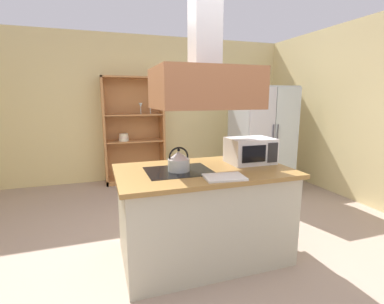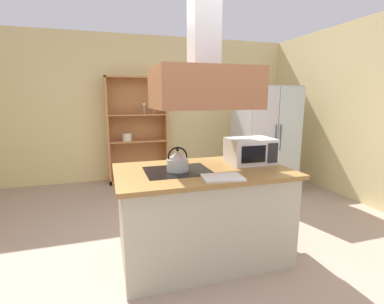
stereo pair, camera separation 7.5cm
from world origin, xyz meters
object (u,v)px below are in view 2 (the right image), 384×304
(dish_cabinet, at_px, (137,136))
(cutting_board, at_px, (223,177))
(microwave, at_px, (250,151))
(refrigerator, at_px, (264,140))
(kettle, at_px, (178,161))

(dish_cabinet, height_order, cutting_board, dish_cabinet)
(cutting_board, bearing_deg, microwave, 41.48)
(refrigerator, xyz_separation_m, kettle, (-1.91, -1.64, 0.12))
(kettle, xyz_separation_m, cutting_board, (0.30, -0.35, -0.09))
(kettle, bearing_deg, cutting_board, -49.00)
(dish_cabinet, height_order, microwave, dish_cabinet)
(refrigerator, distance_m, cutting_board, 2.56)
(dish_cabinet, xyz_separation_m, microwave, (0.86, -2.77, 0.17))
(refrigerator, bearing_deg, dish_cabinet, 148.24)
(cutting_board, bearing_deg, dish_cabinet, 96.45)
(refrigerator, relative_size, cutting_board, 5.14)
(refrigerator, relative_size, microwave, 3.80)
(refrigerator, distance_m, kettle, 2.52)
(kettle, relative_size, microwave, 0.49)
(refrigerator, height_order, microwave, refrigerator)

